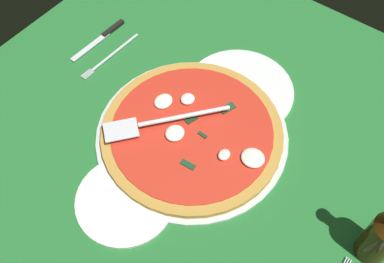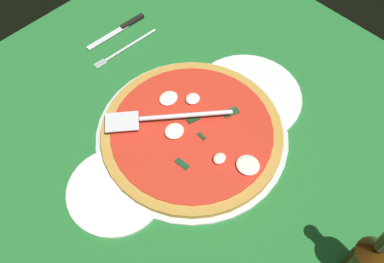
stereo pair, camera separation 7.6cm
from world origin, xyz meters
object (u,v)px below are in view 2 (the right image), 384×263
(dinner_plate_right, at_px, (116,191))
(place_setting_near, at_px, (124,39))
(beer_bottle, at_px, (367,260))
(dinner_plate_left, at_px, (247,96))
(pizza, at_px, (192,132))
(pizza_server, at_px, (163,118))

(dinner_plate_right, relative_size, place_setting_near, 1.00)
(place_setting_near, xyz_separation_m, beer_bottle, (0.09, 0.75, 0.08))
(dinner_plate_left, height_order, place_setting_near, place_setting_near)
(dinner_plate_left, xyz_separation_m, pizza, (0.17, -0.01, 0.01))
(pizza, distance_m, pizza_server, 0.07)
(dinner_plate_left, distance_m, beer_bottle, 0.45)
(dinner_plate_right, height_order, place_setting_near, place_setting_near)
(dinner_plate_left, relative_size, dinner_plate_right, 1.26)
(dinner_plate_left, xyz_separation_m, pizza_server, (0.20, -0.07, 0.04))
(dinner_plate_right, bearing_deg, place_setting_near, -132.05)
(dinner_plate_right, bearing_deg, pizza_server, -165.64)
(dinner_plate_right, height_order, pizza_server, pizza_server)
(dinner_plate_left, height_order, dinner_plate_right, same)
(pizza, relative_size, place_setting_near, 1.96)
(pizza_server, relative_size, place_setting_near, 1.14)
(pizza_server, xyz_separation_m, beer_bottle, (-0.02, 0.48, 0.04))
(dinner_plate_left, bearing_deg, pizza_server, -20.04)
(place_setting_near, bearing_deg, dinner_plate_left, 106.03)
(pizza, height_order, place_setting_near, pizza)
(dinner_plate_right, xyz_separation_m, place_setting_near, (-0.29, -0.32, -0.00))
(pizza, distance_m, place_setting_near, 0.34)
(dinner_plate_left, xyz_separation_m, place_setting_near, (0.08, -0.35, -0.00))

